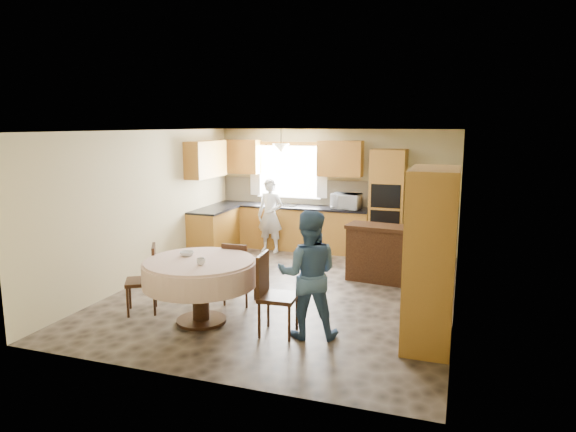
# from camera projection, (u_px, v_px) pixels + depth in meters

# --- Properties ---
(floor) EXTENTS (5.00, 6.00, 0.01)m
(floor) POSITION_uv_depth(u_px,v_px,m) (288.00, 291.00, 8.09)
(floor) COLOR brown
(floor) RESTS_ON ground
(ceiling) EXTENTS (5.00, 6.00, 0.01)m
(ceiling) POSITION_uv_depth(u_px,v_px,m) (288.00, 131.00, 7.65)
(ceiling) COLOR white
(ceiling) RESTS_ON wall_back
(wall_back) EXTENTS (5.00, 0.02, 2.50)m
(wall_back) POSITION_uv_depth(u_px,v_px,m) (334.00, 190.00, 10.66)
(wall_back) COLOR tan
(wall_back) RESTS_ON floor
(wall_front) EXTENTS (5.00, 0.02, 2.50)m
(wall_front) POSITION_uv_depth(u_px,v_px,m) (189.00, 262.00, 5.08)
(wall_front) COLOR tan
(wall_front) RESTS_ON floor
(wall_left) EXTENTS (0.02, 6.00, 2.50)m
(wall_left) POSITION_uv_depth(u_px,v_px,m) (148.00, 205.00, 8.67)
(wall_left) COLOR tan
(wall_left) RESTS_ON floor
(wall_right) EXTENTS (0.02, 6.00, 2.50)m
(wall_right) POSITION_uv_depth(u_px,v_px,m) (459.00, 223.00, 7.07)
(wall_right) COLOR tan
(wall_right) RESTS_ON floor
(window) EXTENTS (1.40, 0.03, 1.10)m
(window) POSITION_uv_depth(u_px,v_px,m) (289.00, 172.00, 10.90)
(window) COLOR white
(window) RESTS_ON wall_back
(curtain_left) EXTENTS (0.22, 0.02, 1.15)m
(curtain_left) POSITION_uv_depth(u_px,v_px,m) (255.00, 169.00, 11.09)
(curtain_left) COLOR white
(curtain_left) RESTS_ON wall_back
(curtain_right) EXTENTS (0.22, 0.02, 1.15)m
(curtain_right) POSITION_uv_depth(u_px,v_px,m) (322.00, 171.00, 10.61)
(curtain_right) COLOR white
(curtain_right) RESTS_ON wall_back
(base_cab_back) EXTENTS (3.30, 0.60, 0.88)m
(base_cab_back) POSITION_uv_depth(u_px,v_px,m) (291.00, 228.00, 10.80)
(base_cab_back) COLOR gold
(base_cab_back) RESTS_ON floor
(counter_back) EXTENTS (3.30, 0.64, 0.04)m
(counter_back) POSITION_uv_depth(u_px,v_px,m) (291.00, 206.00, 10.72)
(counter_back) COLOR black
(counter_back) RESTS_ON base_cab_back
(base_cab_left) EXTENTS (0.60, 1.20, 0.88)m
(base_cab_left) POSITION_uv_depth(u_px,v_px,m) (214.00, 232.00, 10.39)
(base_cab_left) COLOR gold
(base_cab_left) RESTS_ON floor
(counter_left) EXTENTS (0.64, 1.20, 0.04)m
(counter_left) POSITION_uv_depth(u_px,v_px,m) (213.00, 210.00, 10.31)
(counter_left) COLOR black
(counter_left) RESTS_ON base_cab_left
(backsplash) EXTENTS (3.30, 0.02, 0.55)m
(backsplash) POSITION_uv_depth(u_px,v_px,m) (295.00, 191.00, 10.94)
(backsplash) COLOR #C3B189
(backsplash) RESTS_ON wall_back
(wall_cab_left) EXTENTS (0.85, 0.33, 0.72)m
(wall_cab_left) POSITION_uv_depth(u_px,v_px,m) (240.00, 156.00, 11.05)
(wall_cab_left) COLOR gold
(wall_cab_left) RESTS_ON wall_back
(wall_cab_right) EXTENTS (0.90, 0.33, 0.72)m
(wall_cab_right) POSITION_uv_depth(u_px,v_px,m) (340.00, 159.00, 10.35)
(wall_cab_right) COLOR gold
(wall_cab_right) RESTS_ON wall_back
(wall_cab_side) EXTENTS (0.33, 1.20, 0.72)m
(wall_cab_side) POSITION_uv_depth(u_px,v_px,m) (206.00, 159.00, 10.18)
(wall_cab_side) COLOR gold
(wall_cab_side) RESTS_ON wall_left
(oven_tower) EXTENTS (0.66, 0.62, 2.12)m
(oven_tower) POSITION_uv_depth(u_px,v_px,m) (388.00, 204.00, 10.04)
(oven_tower) COLOR gold
(oven_tower) RESTS_ON floor
(oven_upper) EXTENTS (0.56, 0.01, 0.45)m
(oven_upper) POSITION_uv_depth(u_px,v_px,m) (386.00, 196.00, 9.71)
(oven_upper) COLOR black
(oven_upper) RESTS_ON oven_tower
(oven_lower) EXTENTS (0.56, 0.01, 0.45)m
(oven_lower) POSITION_uv_depth(u_px,v_px,m) (385.00, 222.00, 9.80)
(oven_lower) COLOR black
(oven_lower) RESTS_ON oven_tower
(pendant) EXTENTS (0.36, 0.36, 0.18)m
(pendant) POSITION_uv_depth(u_px,v_px,m) (281.00, 148.00, 10.36)
(pendant) COLOR beige
(pendant) RESTS_ON ceiling
(sideboard) EXTENTS (1.30, 0.67, 0.89)m
(sideboard) POSITION_uv_depth(u_px,v_px,m) (384.00, 255.00, 8.53)
(sideboard) COLOR #3E2211
(sideboard) RESTS_ON floor
(space_heater) EXTENTS (0.38, 0.29, 0.48)m
(space_heater) POSITION_uv_depth(u_px,v_px,m) (428.00, 275.00, 8.13)
(space_heater) COLOR black
(space_heater) RESTS_ON floor
(cupboard) EXTENTS (0.55, 1.10, 2.10)m
(cupboard) POSITION_uv_depth(u_px,v_px,m) (431.00, 257.00, 6.03)
(cupboard) COLOR gold
(cupboard) RESTS_ON floor
(dining_table) EXTENTS (1.49, 1.49, 0.85)m
(dining_table) POSITION_uv_depth(u_px,v_px,m) (200.00, 274.00, 6.72)
(dining_table) COLOR #3E2211
(dining_table) RESTS_ON floor
(chair_left) EXTENTS (0.56, 0.56, 0.95)m
(chair_left) POSITION_uv_depth(u_px,v_px,m) (147.00, 275.00, 7.12)
(chair_left) COLOR #3E2211
(chair_left) RESTS_ON floor
(chair_back) EXTENTS (0.42, 0.42, 0.92)m
(chair_back) POSITION_uv_depth(u_px,v_px,m) (238.00, 271.00, 7.40)
(chair_back) COLOR #3E2211
(chair_back) RESTS_ON floor
(chair_right) EXTENTS (0.47, 0.47, 1.02)m
(chair_right) POSITION_uv_depth(u_px,v_px,m) (272.00, 290.00, 6.37)
(chair_right) COLOR #3E2211
(chair_right) RESTS_ON floor
(framed_picture) EXTENTS (0.06, 0.55, 0.46)m
(framed_picture) POSITION_uv_depth(u_px,v_px,m) (459.00, 189.00, 7.67)
(framed_picture) COLOR gold
(framed_picture) RESTS_ON wall_right
(microwave) EXTENTS (0.60, 0.44, 0.31)m
(microwave) POSITION_uv_depth(u_px,v_px,m) (346.00, 201.00, 10.26)
(microwave) COLOR silver
(microwave) RESTS_ON counter_back
(person_sink) EXTENTS (0.58, 0.40, 1.51)m
(person_sink) POSITION_uv_depth(u_px,v_px,m) (270.00, 216.00, 10.47)
(person_sink) COLOR silver
(person_sink) RESTS_ON floor
(person_dining) EXTENTS (0.90, 0.77, 1.58)m
(person_dining) POSITION_uv_depth(u_px,v_px,m) (308.00, 274.00, 6.25)
(person_dining) COLOR #3D5E86
(person_dining) RESTS_ON floor
(bowl_sideboard) EXTENTS (0.30, 0.30, 0.06)m
(bowl_sideboard) POSITION_uv_depth(u_px,v_px,m) (360.00, 226.00, 8.57)
(bowl_sideboard) COLOR #B2B2B2
(bowl_sideboard) RESTS_ON sideboard
(bottle_sideboard) EXTENTS (0.11, 0.11, 0.27)m
(bottle_sideboard) POSITION_uv_depth(u_px,v_px,m) (407.00, 223.00, 8.31)
(bottle_sideboard) COLOR silver
(bottle_sideboard) RESTS_ON sideboard
(cup_table) EXTENTS (0.13, 0.13, 0.09)m
(cup_table) POSITION_uv_depth(u_px,v_px,m) (201.00, 262.00, 6.44)
(cup_table) COLOR #B2B2B2
(cup_table) RESTS_ON dining_table
(bowl_table) EXTENTS (0.25, 0.25, 0.06)m
(bowl_table) POSITION_uv_depth(u_px,v_px,m) (187.00, 254.00, 6.88)
(bowl_table) COLOR #B2B2B2
(bowl_table) RESTS_ON dining_table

